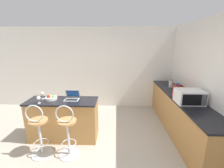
{
  "coord_description": "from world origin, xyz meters",
  "views": [
    {
      "loc": [
        0.56,
        -2.3,
        2.07
      ],
      "look_at": [
        0.45,
        1.68,
        1.01
      ],
      "focal_mm": 24.0,
      "sensor_mm": 36.0,
      "label": 1
    }
  ],
  "objects_px": {
    "microwave": "(189,97)",
    "storage_jar": "(171,83)",
    "bar_stool_near": "(39,131)",
    "fruit_bowl": "(51,98)",
    "wine_glass_tall": "(39,98)",
    "toaster": "(179,89)",
    "mug_blue": "(178,85)",
    "laptop": "(72,97)",
    "mug_red": "(174,94)",
    "wine_glass_short": "(42,94)",
    "bar_stool_far": "(68,132)"
  },
  "relations": [
    {
      "from": "toaster",
      "to": "mug_red",
      "type": "bearing_deg",
      "value": -128.93
    },
    {
      "from": "mug_red",
      "to": "wine_glass_short",
      "type": "height_order",
      "value": "wine_glass_short"
    },
    {
      "from": "bar_stool_near",
      "to": "fruit_bowl",
      "type": "height_order",
      "value": "bar_stool_near"
    },
    {
      "from": "microwave",
      "to": "fruit_bowl",
      "type": "bearing_deg",
      "value": 177.84
    },
    {
      "from": "laptop",
      "to": "mug_blue",
      "type": "height_order",
      "value": "laptop"
    },
    {
      "from": "storage_jar",
      "to": "mug_blue",
      "type": "bearing_deg",
      "value": 10.0
    },
    {
      "from": "bar_stool_near",
      "to": "mug_red",
      "type": "relative_size",
      "value": 10.57
    },
    {
      "from": "bar_stool_far",
      "to": "fruit_bowl",
      "type": "relative_size",
      "value": 4.23
    },
    {
      "from": "storage_jar",
      "to": "mug_red",
      "type": "relative_size",
      "value": 2.1
    },
    {
      "from": "microwave",
      "to": "wine_glass_short",
      "type": "height_order",
      "value": "microwave"
    },
    {
      "from": "toaster",
      "to": "mug_blue",
      "type": "relative_size",
      "value": 2.48
    },
    {
      "from": "toaster",
      "to": "bar_stool_near",
      "type": "bearing_deg",
      "value": -158.74
    },
    {
      "from": "bar_stool_far",
      "to": "toaster",
      "type": "height_order",
      "value": "toaster"
    },
    {
      "from": "microwave",
      "to": "storage_jar",
      "type": "xyz_separation_m",
      "value": [
        0.04,
        1.18,
        -0.03
      ]
    },
    {
      "from": "laptop",
      "to": "toaster",
      "type": "xyz_separation_m",
      "value": [
        2.51,
        0.53,
        0.03
      ]
    },
    {
      "from": "fruit_bowl",
      "to": "mug_blue",
      "type": "relative_size",
      "value": 2.41
    },
    {
      "from": "mug_blue",
      "to": "storage_jar",
      "type": "bearing_deg",
      "value": -170.0
    },
    {
      "from": "bar_stool_near",
      "to": "microwave",
      "type": "bearing_deg",
      "value": 9.45
    },
    {
      "from": "fruit_bowl",
      "to": "mug_red",
      "type": "relative_size",
      "value": 2.5
    },
    {
      "from": "bar_stool_far",
      "to": "mug_red",
      "type": "relative_size",
      "value": 10.57
    },
    {
      "from": "fruit_bowl",
      "to": "wine_glass_tall",
      "type": "xyz_separation_m",
      "value": [
        -0.15,
        -0.22,
        0.07
      ]
    },
    {
      "from": "fruit_bowl",
      "to": "laptop",
      "type": "bearing_deg",
      "value": 4.81
    },
    {
      "from": "mug_red",
      "to": "storage_jar",
      "type": "bearing_deg",
      "value": 75.88
    },
    {
      "from": "laptop",
      "to": "mug_red",
      "type": "xyz_separation_m",
      "value": [
        2.28,
        0.24,
        -0.0
      ]
    },
    {
      "from": "laptop",
      "to": "wine_glass_tall",
      "type": "distance_m",
      "value": 0.66
    },
    {
      "from": "storage_jar",
      "to": "wine_glass_tall",
      "type": "relative_size",
      "value": 1.41
    },
    {
      "from": "laptop",
      "to": "bar_stool_far",
      "type": "bearing_deg",
      "value": -84.15
    },
    {
      "from": "bar_stool_near",
      "to": "bar_stool_far",
      "type": "xyz_separation_m",
      "value": [
        0.53,
        0.0,
        0.0
      ]
    },
    {
      "from": "mug_blue",
      "to": "bar_stool_near",
      "type": "bearing_deg",
      "value": -151.71
    },
    {
      "from": "wine_glass_short",
      "to": "mug_blue",
      "type": "distance_m",
      "value": 3.51
    },
    {
      "from": "bar_stool_near",
      "to": "laptop",
      "type": "bearing_deg",
      "value": 53.46
    },
    {
      "from": "mug_red",
      "to": "laptop",
      "type": "bearing_deg",
      "value": -173.92
    },
    {
      "from": "wine_glass_tall",
      "to": "toaster",
      "type": "bearing_deg",
      "value": 14.08
    },
    {
      "from": "bar_stool_near",
      "to": "storage_jar",
      "type": "relative_size",
      "value": 5.03
    },
    {
      "from": "toaster",
      "to": "storage_jar",
      "type": "xyz_separation_m",
      "value": [
        -0.03,
        0.5,
        0.02
      ]
    },
    {
      "from": "laptop",
      "to": "microwave",
      "type": "height_order",
      "value": "microwave"
    },
    {
      "from": "wine_glass_short",
      "to": "mug_blue",
      "type": "relative_size",
      "value": 1.58
    },
    {
      "from": "bar_stool_near",
      "to": "toaster",
      "type": "relative_size",
      "value": 4.12
    },
    {
      "from": "bar_stool_near",
      "to": "laptop",
      "type": "xyz_separation_m",
      "value": [
        0.47,
        0.63,
        0.45
      ]
    },
    {
      "from": "wine_glass_short",
      "to": "wine_glass_tall",
      "type": "height_order",
      "value": "wine_glass_short"
    },
    {
      "from": "microwave",
      "to": "toaster",
      "type": "xyz_separation_m",
      "value": [
        0.07,
        0.68,
        -0.05
      ]
    },
    {
      "from": "microwave",
      "to": "storage_jar",
      "type": "distance_m",
      "value": 1.18
    },
    {
      "from": "mug_blue",
      "to": "wine_glass_tall",
      "type": "bearing_deg",
      "value": -158.13
    },
    {
      "from": "fruit_bowl",
      "to": "microwave",
      "type": "bearing_deg",
      "value": -2.16
    },
    {
      "from": "fruit_bowl",
      "to": "mug_red",
      "type": "height_order",
      "value": "fruit_bowl"
    },
    {
      "from": "microwave",
      "to": "wine_glass_tall",
      "type": "xyz_separation_m",
      "value": [
        -3.04,
        -0.11,
        -0.03
      ]
    },
    {
      "from": "microwave",
      "to": "storage_jar",
      "type": "height_order",
      "value": "microwave"
    },
    {
      "from": "bar_stool_far",
      "to": "toaster",
      "type": "distance_m",
      "value": 2.75
    },
    {
      "from": "fruit_bowl",
      "to": "wine_glass_tall",
      "type": "bearing_deg",
      "value": -124.88
    },
    {
      "from": "mug_red",
      "to": "mug_blue",
      "type": "height_order",
      "value": "mug_blue"
    }
  ]
}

